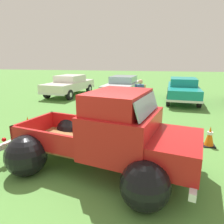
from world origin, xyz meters
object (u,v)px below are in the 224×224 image
show_car_2 (183,89)px  spectator_0 (140,94)px  vintage_pickup_truck (111,140)px  show_car_0 (69,84)px  lane_cone_1 (210,136)px  show_car_1 (123,86)px  lane_cone_0 (28,125)px

show_car_2 → spectator_0: (-2.41, -3.47, 0.16)m
vintage_pickup_truck → spectator_0: bearing=99.5°
vintage_pickup_truck → spectator_0: (0.32, 5.36, 0.19)m
show_car_0 → show_car_2: 7.73m
lane_cone_1 → spectator_0: bearing=124.3°
show_car_1 → lane_cone_0: show_car_1 is taller
show_car_1 → lane_cone_1: show_car_1 is taller
lane_cone_0 → show_car_1: bearing=73.5°
vintage_pickup_truck → show_car_1: vintage_pickup_truck is taller
vintage_pickup_truck → lane_cone_0: vintage_pickup_truck is taller
show_car_1 → spectator_0: 4.50m
show_car_2 → spectator_0: spectator_0 is taller
spectator_0 → lane_cone_1: 4.19m
vintage_pickup_truck → show_car_0: 10.75m
show_car_2 → vintage_pickup_truck: bearing=-12.5°
show_car_0 → show_car_1: 3.86m
spectator_0 → lane_cone_1: bearing=-142.4°
show_car_0 → show_car_2: (7.69, -0.71, -0.00)m
show_car_0 → lane_cone_0: size_ratio=7.59×
show_car_1 → lane_cone_0: (-2.29, -7.74, -0.47)m
vintage_pickup_truck → spectator_0: 5.37m
vintage_pickup_truck → show_car_1: bearing=109.5°
vintage_pickup_truck → lane_cone_1: size_ratio=7.82×
show_car_1 → lane_cone_1: size_ratio=7.58×
spectator_0 → lane_cone_0: size_ratio=2.63×
show_car_1 → show_car_2: size_ratio=1.00×
show_car_0 → spectator_0: spectator_0 is taller
lane_cone_1 → show_car_1: bearing=116.1°
show_car_2 → show_car_1: bearing=-97.1°
vintage_pickup_truck → lane_cone_1: bearing=49.1°
show_car_0 → spectator_0: 6.74m
show_car_2 → spectator_0: 4.23m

